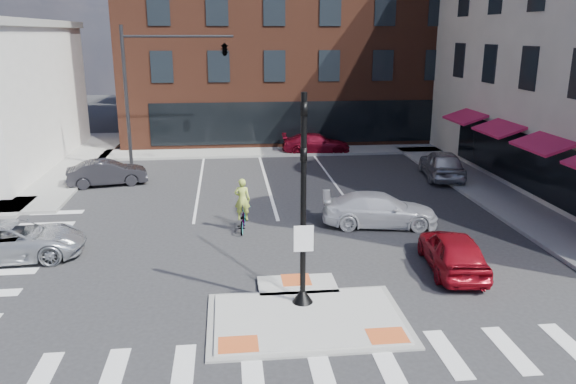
{
  "coord_description": "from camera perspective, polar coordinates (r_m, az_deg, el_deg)",
  "views": [
    {
      "loc": [
        -2.03,
        -14.13,
        7.57
      ],
      "look_at": [
        0.13,
        5.37,
        2.0
      ],
      "focal_mm": 35.0,
      "sensor_mm": 36.0,
      "label": 1
    }
  ],
  "objects": [
    {
      "name": "sidewalk_e",
      "position": [
        28.34,
        20.88,
        -0.56
      ],
      "size": [
        3.0,
        24.0,
        0.15
      ],
      "primitive_type": "cube",
      "color": "gray",
      "rests_on": "ground"
    },
    {
      "name": "white_pickup",
      "position": [
        23.04,
        9.3,
        -1.79
      ],
      "size": [
        4.86,
        2.57,
        1.34
      ],
      "primitive_type": "imported",
      "rotation": [
        0.0,
        0.0,
        1.42
      ],
      "color": "white",
      "rests_on": "ground"
    },
    {
      "name": "building_far_right",
      "position": [
        69.03,
        2.98,
        14.52
      ],
      "size": [
        12.0,
        12.0,
        12.0
      ],
      "primitive_type": "cube",
      "color": "brown",
      "rests_on": "ground"
    },
    {
      "name": "ground",
      "position": [
        16.16,
        1.68,
        -12.1
      ],
      "size": [
        120.0,
        120.0,
        0.0
      ],
      "primitive_type": "plane",
      "color": "#28282B",
      "rests_on": "ground"
    },
    {
      "name": "silver_suv",
      "position": [
        21.64,
        -26.2,
        -4.45
      ],
      "size": [
        5.02,
        2.7,
        1.34
      ],
      "primitive_type": "imported",
      "rotation": [
        0.0,
        0.0,
        1.67
      ],
      "color": "silver",
      "rests_on": "ground"
    },
    {
      "name": "sidewalk_n",
      "position": [
        37.24,
        1.58,
        4.23
      ],
      "size": [
        26.0,
        3.0,
        0.15
      ],
      "primitive_type": "cube",
      "color": "gray",
      "rests_on": "ground"
    },
    {
      "name": "signal_pole",
      "position": [
        15.56,
        1.55,
        -3.73
      ],
      "size": [
        0.6,
        0.6,
        5.98
      ],
      "color": "black",
      "rests_on": "refuge_island"
    },
    {
      "name": "building_far_left",
      "position": [
        66.21,
        -8.24,
        13.47
      ],
      "size": [
        10.0,
        12.0,
        10.0
      ],
      "primitive_type": "cube",
      "color": "slate",
      "rests_on": "ground"
    },
    {
      "name": "bg_car_silver",
      "position": [
        31.33,
        15.36,
        2.75
      ],
      "size": [
        2.51,
        4.78,
        1.55
      ],
      "primitive_type": "imported",
      "rotation": [
        0.0,
        0.0,
        2.99
      ],
      "color": "#B5B7BD",
      "rests_on": "ground"
    },
    {
      "name": "bg_car_dark",
      "position": [
        30.3,
        -17.88,
        1.87
      ],
      "size": [
        4.17,
        2.18,
        1.31
      ],
      "primitive_type": "imported",
      "rotation": [
        0.0,
        0.0,
        1.78
      ],
      "color": "#26252A",
      "rests_on": "ground"
    },
    {
      "name": "cyclist",
      "position": [
        22.22,
        -4.64,
        -2.17
      ],
      "size": [
        0.77,
        1.73,
        2.14
      ],
      "rotation": [
        0.0,
        0.0,
        3.03
      ],
      "color": "#3F3F44",
      "rests_on": "ground"
    },
    {
      "name": "building_n",
      "position": [
        46.39,
        -0.09,
        16.13
      ],
      "size": [
        24.4,
        18.4,
        15.5
      ],
      "color": "#4F2618",
      "rests_on": "ground"
    },
    {
      "name": "red_sedan",
      "position": [
        19.27,
        16.39,
        -5.77
      ],
      "size": [
        2.07,
        4.17,
        1.37
      ],
      "primitive_type": "imported",
      "rotation": [
        0.0,
        0.0,
        3.03
      ],
      "color": "maroon",
      "rests_on": "ground"
    },
    {
      "name": "bg_car_red",
      "position": [
        36.75,
        2.85,
        4.96
      ],
      "size": [
        4.51,
        2.06,
        1.28
      ],
      "primitive_type": "imported",
      "rotation": [
        0.0,
        0.0,
        1.51
      ],
      "color": "maroon",
      "rests_on": "ground"
    },
    {
      "name": "refuge_island",
      "position": [
        15.91,
        1.81,
        -12.37
      ],
      "size": [
        5.4,
        4.65,
        0.13
      ],
      "color": "gray",
      "rests_on": "ground"
    },
    {
      "name": "mast_arm_signal",
      "position": [
        32.19,
        -9.12,
        13.23
      ],
      "size": [
        6.1,
        2.24,
        8.0
      ],
      "color": "black",
      "rests_on": "ground"
    }
  ]
}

